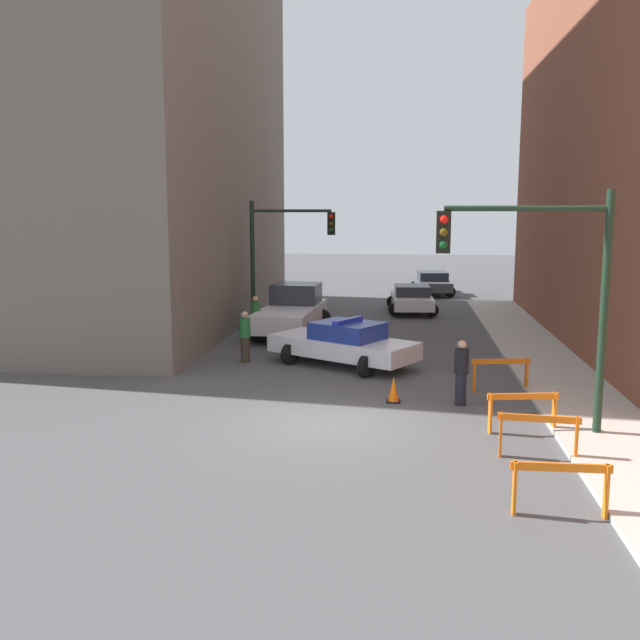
{
  "coord_description": "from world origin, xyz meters",
  "views": [
    {
      "loc": [
        1.65,
        -15.75,
        4.95
      ],
      "look_at": [
        -0.94,
        6.49,
        1.39
      ],
      "focal_mm": 40.0,
      "sensor_mm": 36.0,
      "label": 1
    }
  ],
  "objects_px": {
    "police_car": "(344,343)",
    "barrier_corner": "(501,369)",
    "parked_car_near": "(412,298)",
    "white_truck": "(292,311)",
    "pedestrian_crossing": "(245,336)",
    "pedestrian_sidewalk": "(461,372)",
    "pedestrian_corner": "(256,317)",
    "barrier_back": "(523,406)",
    "traffic_light_near": "(549,275)",
    "traffic_light_far": "(279,246)",
    "barrier_front": "(561,480)",
    "barrier_mid": "(539,429)",
    "traffic_cone": "(394,390)",
    "parked_car_mid": "(432,283)"
  },
  "relations": [
    {
      "from": "barrier_mid",
      "to": "barrier_back",
      "type": "height_order",
      "value": "same"
    },
    {
      "from": "traffic_light_far",
      "to": "police_car",
      "type": "bearing_deg",
      "value": -63.82
    },
    {
      "from": "traffic_light_far",
      "to": "white_truck",
      "type": "height_order",
      "value": "traffic_light_far"
    },
    {
      "from": "parked_car_near",
      "to": "parked_car_mid",
      "type": "distance_m",
      "value": 7.36
    },
    {
      "from": "traffic_light_far",
      "to": "pedestrian_crossing",
      "type": "bearing_deg",
      "value": -90.35
    },
    {
      "from": "white_truck",
      "to": "barrier_mid",
      "type": "bearing_deg",
      "value": -59.17
    },
    {
      "from": "parked_car_near",
      "to": "barrier_mid",
      "type": "relative_size",
      "value": 2.75
    },
    {
      "from": "police_car",
      "to": "pedestrian_sidewalk",
      "type": "xyz_separation_m",
      "value": [
        3.3,
        -4.12,
        0.14
      ]
    },
    {
      "from": "barrier_front",
      "to": "barrier_corner",
      "type": "height_order",
      "value": "same"
    },
    {
      "from": "barrier_front",
      "to": "barrier_mid",
      "type": "height_order",
      "value": "same"
    },
    {
      "from": "white_truck",
      "to": "pedestrian_sidewalk",
      "type": "xyz_separation_m",
      "value": [
        5.82,
        -9.66,
        -0.04
      ]
    },
    {
      "from": "traffic_light_near",
      "to": "police_car",
      "type": "relative_size",
      "value": 1.04
    },
    {
      "from": "parked_car_near",
      "to": "police_car",
      "type": "bearing_deg",
      "value": -103.98
    },
    {
      "from": "barrier_back",
      "to": "pedestrian_sidewalk",
      "type": "bearing_deg",
      "value": 118.83
    },
    {
      "from": "parked_car_mid",
      "to": "traffic_light_far",
      "type": "bearing_deg",
      "value": -122.44
    },
    {
      "from": "parked_car_near",
      "to": "pedestrian_corner",
      "type": "relative_size",
      "value": 2.65
    },
    {
      "from": "barrier_back",
      "to": "traffic_light_near",
      "type": "bearing_deg",
      "value": -18.78
    },
    {
      "from": "parked_car_near",
      "to": "pedestrian_sidewalk",
      "type": "relative_size",
      "value": 2.65
    },
    {
      "from": "police_car",
      "to": "barrier_mid",
      "type": "xyz_separation_m",
      "value": [
        4.52,
        -7.93,
        -0.11
      ]
    },
    {
      "from": "traffic_light_far",
      "to": "parked_car_mid",
      "type": "height_order",
      "value": "traffic_light_far"
    },
    {
      "from": "police_car",
      "to": "pedestrian_corner",
      "type": "xyz_separation_m",
      "value": [
        -3.68,
        4.08,
        0.14
      ]
    },
    {
      "from": "traffic_light_far",
      "to": "pedestrian_sidewalk",
      "type": "relative_size",
      "value": 3.13
    },
    {
      "from": "barrier_mid",
      "to": "traffic_cone",
      "type": "distance_m",
      "value": 4.84
    },
    {
      "from": "traffic_light_near",
      "to": "police_car",
      "type": "bearing_deg",
      "value": 127.32
    },
    {
      "from": "traffic_light_near",
      "to": "parked_car_mid",
      "type": "relative_size",
      "value": 1.17
    },
    {
      "from": "parked_car_mid",
      "to": "barrier_back",
      "type": "xyz_separation_m",
      "value": [
        1.0,
        -25.34,
        -0.06
      ]
    },
    {
      "from": "traffic_light_near",
      "to": "pedestrian_crossing",
      "type": "relative_size",
      "value": 3.13
    },
    {
      "from": "barrier_corner",
      "to": "barrier_front",
      "type": "bearing_deg",
      "value": -90.7
    },
    {
      "from": "barrier_corner",
      "to": "traffic_cone",
      "type": "distance_m",
      "value": 3.21
    },
    {
      "from": "parked_car_near",
      "to": "barrier_front",
      "type": "bearing_deg",
      "value": -87.84
    },
    {
      "from": "police_car",
      "to": "white_truck",
      "type": "relative_size",
      "value": 0.91
    },
    {
      "from": "traffic_light_far",
      "to": "traffic_cone",
      "type": "height_order",
      "value": "traffic_light_far"
    },
    {
      "from": "pedestrian_sidewalk",
      "to": "barrier_front",
      "type": "xyz_separation_m",
      "value": [
        1.07,
        -6.5,
        -0.24
      ]
    },
    {
      "from": "white_truck",
      "to": "traffic_cone",
      "type": "bearing_deg",
      "value": -63.47
    },
    {
      "from": "barrier_mid",
      "to": "traffic_cone",
      "type": "xyz_separation_m",
      "value": [
        -2.9,
        3.86,
        -0.3
      ]
    },
    {
      "from": "pedestrian_crossing",
      "to": "pedestrian_sidewalk",
      "type": "relative_size",
      "value": 1.0
    },
    {
      "from": "pedestrian_sidewalk",
      "to": "barrier_back",
      "type": "relative_size",
      "value": 1.05
    },
    {
      "from": "parked_car_mid",
      "to": "barrier_front",
      "type": "bearing_deg",
      "value": -93.04
    },
    {
      "from": "police_car",
      "to": "barrier_back",
      "type": "distance_m",
      "value": 7.7
    },
    {
      "from": "police_car",
      "to": "barrier_corner",
      "type": "relative_size",
      "value": 3.15
    },
    {
      "from": "police_car",
      "to": "pedestrian_corner",
      "type": "height_order",
      "value": "pedestrian_corner"
    },
    {
      "from": "traffic_light_far",
      "to": "barrier_front",
      "type": "height_order",
      "value": "traffic_light_far"
    },
    {
      "from": "parked_car_near",
      "to": "barrier_back",
      "type": "bearing_deg",
      "value": -86.21
    },
    {
      "from": "traffic_light_near",
      "to": "barrier_corner",
      "type": "relative_size",
      "value": 3.28
    },
    {
      "from": "white_truck",
      "to": "parked_car_near",
      "type": "relative_size",
      "value": 1.25
    },
    {
      "from": "pedestrian_crossing",
      "to": "white_truck",
      "type": "bearing_deg",
      "value": -143.36
    },
    {
      "from": "pedestrian_corner",
      "to": "pedestrian_sidewalk",
      "type": "height_order",
      "value": "same"
    },
    {
      "from": "barrier_back",
      "to": "parked_car_near",
      "type": "bearing_deg",
      "value": 97.07
    },
    {
      "from": "pedestrian_corner",
      "to": "barrier_front",
      "type": "distance_m",
      "value": 16.77
    },
    {
      "from": "police_car",
      "to": "pedestrian_sidewalk",
      "type": "relative_size",
      "value": 3.0
    }
  ]
}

